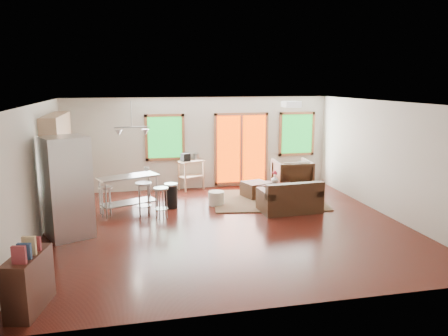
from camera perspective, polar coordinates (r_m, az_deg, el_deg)
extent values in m
cube|color=black|center=(9.41, 0.39, -7.60)|extent=(7.50, 7.00, 0.02)
cube|color=silver|center=(8.91, 0.41, 8.56)|extent=(7.50, 7.00, 0.02)
cube|color=beige|center=(12.47, -3.13, 3.26)|extent=(7.50, 0.02, 2.60)
cube|color=beige|center=(9.04, -23.55, -0.72)|extent=(0.02, 7.00, 2.60)
cube|color=beige|center=(10.54, 20.78, 1.07)|extent=(0.02, 7.00, 2.60)
cube|color=beige|center=(5.79, 8.05, -6.21)|extent=(7.50, 0.02, 2.60)
cube|color=#0E5F1B|center=(12.28, -7.73, 3.99)|extent=(0.94, 0.02, 1.14)
cube|color=brown|center=(12.22, -7.80, 6.83)|extent=(1.10, 0.05, 0.08)
cube|color=brown|center=(12.37, -7.65, 1.18)|extent=(1.10, 0.05, 0.08)
cube|color=brown|center=(12.25, -10.11, 3.90)|extent=(0.08, 0.05, 1.30)
cube|color=brown|center=(12.33, -5.36, 4.07)|extent=(0.08, 0.05, 1.30)
cube|color=#C43100|center=(12.69, 2.27, 2.49)|extent=(1.44, 0.02, 1.94)
cube|color=brown|center=(12.58, 2.31, 7.04)|extent=(1.60, 0.05, 0.08)
cube|color=brown|center=(12.89, 2.24, -1.95)|extent=(1.60, 0.05, 0.08)
cube|color=brown|center=(12.53, -1.10, 2.38)|extent=(0.08, 0.05, 2.10)
cube|color=brown|center=(12.90, 5.55, 2.59)|extent=(0.08, 0.05, 2.10)
cube|color=brown|center=(12.69, 2.27, 2.49)|extent=(0.08, 0.05, 1.94)
cube|color=#0E5F1B|center=(13.17, 9.49, 4.42)|extent=(0.94, 0.02, 1.14)
cube|color=brown|center=(13.11, 9.58, 7.07)|extent=(1.10, 0.05, 0.08)
cube|color=brown|center=(13.25, 9.41, 1.80)|extent=(1.10, 0.05, 0.08)
cube|color=brown|center=(12.99, 7.39, 4.39)|extent=(0.08, 0.05, 1.30)
cube|color=brown|center=(13.36, 11.53, 4.45)|extent=(0.08, 0.05, 1.30)
cube|color=#405334|center=(11.39, 5.74, -4.16)|extent=(3.09, 2.55, 0.03)
cube|color=black|center=(10.48, 8.52, -4.55)|extent=(1.45, 0.88, 0.39)
cube|color=black|center=(10.12, 9.29, -2.95)|extent=(1.41, 0.27, 0.36)
cube|color=black|center=(10.18, 5.44, -3.37)|extent=(0.24, 0.81, 0.15)
cube|color=black|center=(10.67, 11.55, -2.86)|extent=(0.24, 0.81, 0.15)
cube|color=black|center=(10.34, 6.89, -3.28)|extent=(0.61, 0.55, 0.11)
cube|color=black|center=(10.59, 9.99, -3.03)|extent=(0.61, 0.55, 0.11)
cube|color=#321811|center=(11.55, 6.31, -2.10)|extent=(1.11, 0.83, 0.04)
cube|color=#321811|center=(11.36, 4.26, -3.31)|extent=(0.07, 0.07, 0.36)
cube|color=#321811|center=(11.42, 8.46, -3.33)|extent=(0.07, 0.07, 0.36)
cube|color=#321811|center=(11.79, 4.20, -2.78)|extent=(0.07, 0.07, 0.36)
cube|color=#321811|center=(11.84, 8.24, -2.80)|extent=(0.07, 0.07, 0.36)
imported|color=black|center=(12.29, 8.87, -0.78)|extent=(1.02, 0.96, 1.00)
cube|color=black|center=(11.62, 4.17, -2.83)|extent=(0.78, 0.78, 0.42)
cylinder|color=beige|center=(10.88, -1.01, -3.97)|extent=(0.49, 0.49, 0.35)
imported|color=silver|center=(11.59, 6.64, -1.47)|extent=(0.25, 0.25, 0.19)
sphere|color=#D03048|center=(11.57, 6.82, -0.71)|extent=(0.09, 0.09, 0.07)
sphere|color=#D03048|center=(11.53, 6.50, -0.64)|extent=(0.09, 0.09, 0.07)
sphere|color=#D03048|center=(11.59, 6.68, -0.48)|extent=(0.09, 0.09, 0.07)
cube|color=tan|center=(10.81, -19.88, -3.24)|extent=(0.60, 2.20, 0.90)
cube|color=black|center=(10.70, -20.04, -0.81)|extent=(0.64, 2.24, 0.04)
cube|color=tan|center=(10.57, -21.06, 4.64)|extent=(0.36, 2.20, 0.70)
cylinder|color=#B7BABC|center=(10.20, -20.45, -0.77)|extent=(0.12, 0.12, 0.18)
cube|color=black|center=(11.07, -19.82, 0.22)|extent=(0.22, 0.18, 0.20)
cube|color=#B7BABC|center=(9.04, -19.83, -2.40)|extent=(1.05, 1.04, 2.00)
cube|color=gray|center=(9.15, -17.51, -2.09)|extent=(0.32, 0.68, 1.96)
cylinder|color=gray|center=(8.89, -16.92, -1.33)|extent=(0.04, 0.04, 1.33)
cylinder|color=gray|center=(9.35, -17.93, -0.80)|extent=(0.04, 0.04, 1.33)
cube|color=#B7BABC|center=(10.40, -12.42, -1.11)|extent=(1.48, 1.03, 0.04)
cube|color=gray|center=(10.54, -12.28, -4.42)|extent=(1.37, 0.92, 0.03)
cylinder|color=gray|center=(10.10, -15.15, -4.15)|extent=(0.05, 0.05, 0.83)
cylinder|color=gray|center=(10.55, -8.76, -3.22)|extent=(0.05, 0.05, 0.83)
cylinder|color=gray|center=(10.48, -15.91, -3.62)|extent=(0.05, 0.05, 0.83)
cylinder|color=gray|center=(10.92, -9.72, -2.76)|extent=(0.05, 0.05, 0.83)
imported|color=silver|center=(10.45, -10.07, -0.05)|extent=(0.14, 0.12, 0.13)
cylinder|color=#B7BABC|center=(10.25, -15.23, -2.49)|extent=(0.34, 0.34, 0.04)
cylinder|color=gray|center=(10.41, -14.61, -4.19)|extent=(0.02, 0.02, 0.64)
cylinder|color=gray|center=(10.43, -15.57, -4.22)|extent=(0.02, 0.02, 0.64)
cylinder|color=gray|center=(10.26, -15.67, -4.47)|extent=(0.02, 0.02, 0.64)
cylinder|color=gray|center=(10.24, -14.70, -4.45)|extent=(0.02, 0.02, 0.64)
cylinder|color=gray|center=(10.37, -15.11, -4.94)|extent=(0.31, 0.31, 0.01)
cylinder|color=#B7BABC|center=(10.04, -10.49, -2.00)|extent=(0.38, 0.38, 0.04)
cylinder|color=gray|center=(10.24, -9.89, -3.98)|extent=(0.03, 0.03, 0.74)
cylinder|color=gray|center=(10.23, -11.01, -4.04)|extent=(0.03, 0.03, 0.74)
cylinder|color=gray|center=(10.03, -10.94, -4.33)|extent=(0.03, 0.03, 0.74)
cylinder|color=gray|center=(10.05, -9.80, -4.27)|extent=(0.03, 0.03, 0.74)
cylinder|color=gray|center=(10.17, -10.38, -4.86)|extent=(0.35, 0.35, 0.02)
cylinder|color=#B7BABC|center=(9.84, -8.25, -2.66)|extent=(0.43, 0.43, 0.04)
cylinder|color=gray|center=(10.04, -7.97, -4.44)|extent=(0.03, 0.03, 0.67)
cylinder|color=gray|center=(9.96, -8.89, -4.59)|extent=(0.03, 0.03, 0.67)
cylinder|color=gray|center=(9.81, -8.43, -4.83)|extent=(0.03, 0.03, 0.67)
cylinder|color=gray|center=(9.89, -7.49, -4.68)|extent=(0.03, 0.03, 0.67)
cylinder|color=gray|center=(9.96, -8.18, -5.28)|extent=(0.40, 0.40, 0.01)
cylinder|color=black|center=(10.71, -6.92, -3.71)|extent=(0.37, 0.37, 0.56)
cylinder|color=#B7BABC|center=(10.63, -6.96, -2.15)|extent=(0.38, 0.38, 0.05)
cube|color=tan|center=(12.32, -4.34, 0.91)|extent=(0.82, 0.69, 0.04)
cube|color=tan|center=(12.40, -4.31, -1.04)|extent=(0.77, 0.65, 0.03)
cube|color=tan|center=(12.10, -5.06, -1.27)|extent=(0.05, 0.05, 0.84)
cube|color=tan|center=(12.41, -2.71, -0.92)|extent=(0.05, 0.05, 0.84)
cube|color=tan|center=(12.40, -5.92, -0.98)|extent=(0.05, 0.05, 0.84)
cube|color=tan|center=(12.70, -3.60, -0.64)|extent=(0.05, 0.05, 0.84)
cube|color=black|center=(12.20, -5.06, 1.41)|extent=(0.28, 0.27, 0.22)
cylinder|color=#B7BABC|center=(12.39, -3.64, 1.49)|extent=(0.21, 0.21, 0.18)
cube|color=#321811|center=(6.56, -24.13, -13.47)|extent=(0.52, 0.93, 0.78)
cube|color=maroon|center=(6.11, -25.21, -10.25)|extent=(0.18, 0.09, 0.23)
cube|color=navy|center=(6.23, -24.63, -9.86)|extent=(0.18, 0.09, 0.22)
cube|color=tan|center=(6.35, -24.10, -9.24)|extent=(0.18, 0.09, 0.25)
cube|color=maroon|center=(6.49, -23.55, -9.05)|extent=(0.18, 0.09, 0.20)
cube|color=white|center=(9.95, 8.76, 8.25)|extent=(0.35, 0.35, 0.12)
cylinder|color=gray|center=(10.21, -12.02, 6.91)|extent=(0.02, 0.02, 0.60)
cube|color=gray|center=(10.24, -11.95, 5.24)|extent=(0.80, 0.04, 0.03)
cone|color=#B7BABC|center=(10.25, -13.60, 4.50)|extent=(0.18, 0.18, 0.14)
cone|color=#B7BABC|center=(10.26, -10.24, 4.64)|extent=(0.18, 0.18, 0.14)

